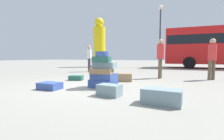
{
  "coord_description": "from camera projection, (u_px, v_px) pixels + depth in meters",
  "views": [
    {
      "loc": [
        2.71,
        -4.22,
        0.89
      ],
      "look_at": [
        0.47,
        0.65,
        0.47
      ],
      "focal_mm": 26.43,
      "sensor_mm": 36.0,
      "label": 1
    }
  ],
  "objects": [
    {
      "name": "ground_plane",
      "position": [
        89.0,
        86.0,
        5.02
      ],
      "size": [
        80.0,
        80.0,
        0.0
      ],
      "primitive_type": "plane",
      "color": "gray"
    },
    {
      "name": "yellow_dummy_statue",
      "position": [
        99.0,
        45.0,
        14.86
      ],
      "size": [
        1.49,
        1.49,
        4.38
      ],
      "color": "yellow",
      "rests_on": "ground"
    },
    {
      "name": "suitcase_navy_foreground_near",
      "position": [
        50.0,
        86.0,
        4.57
      ],
      "size": [
        0.61,
        0.45,
        0.19
      ],
      "primitive_type": "cube",
      "rotation": [
        0.0,
        0.0,
        0.05
      ],
      "color": "#334F99",
      "rests_on": "ground"
    },
    {
      "name": "suitcase_tower",
      "position": [
        103.0,
        73.0,
        4.8
      ],
      "size": [
        0.82,
        0.66,
        1.05
      ],
      "color": "#334F99",
      "rests_on": "ground"
    },
    {
      "name": "person_bearded_onlooker",
      "position": [
        212.0,
        55.0,
        6.35
      ],
      "size": [
        0.3,
        0.3,
        1.6
      ],
      "rotation": [
        0.0,
        0.0,
        -2.29
      ],
      "color": "brown",
      "rests_on": "ground"
    },
    {
      "name": "suitcase_brown_foreground_far",
      "position": [
        123.0,
        77.0,
        6.04
      ],
      "size": [
        0.69,
        0.48,
        0.29
      ],
      "primitive_type": "cube",
      "rotation": [
        0.0,
        0.0,
        0.29
      ],
      "color": "olive",
      "rests_on": "ground"
    },
    {
      "name": "person_tourist_with_camera",
      "position": [
        89.0,
        56.0,
        9.97
      ],
      "size": [
        0.3,
        0.3,
        1.59
      ],
      "rotation": [
        0.0,
        0.0,
        -0.82
      ],
      "color": "#3F334C",
      "rests_on": "ground"
    },
    {
      "name": "person_passerby_in_red",
      "position": [
        160.0,
        55.0,
        6.87
      ],
      "size": [
        0.3,
        0.34,
        1.64
      ],
      "rotation": [
        0.0,
        0.0,
        -1.59
      ],
      "color": "brown",
      "rests_on": "ground"
    },
    {
      "name": "suitcase_brown_left_side",
      "position": [
        103.0,
        75.0,
        6.77
      ],
      "size": [
        0.63,
        0.52,
        0.31
      ],
      "primitive_type": "cube",
      "rotation": [
        0.0,
        0.0,
        0.22
      ],
      "color": "olive",
      "rests_on": "ground"
    },
    {
      "name": "suitcase_slate_right_side",
      "position": [
        161.0,
        97.0,
        3.1
      ],
      "size": [
        0.74,
        0.39,
        0.29
      ],
      "primitive_type": "cube",
      "rotation": [
        0.0,
        0.0,
        -0.03
      ],
      "color": "gray",
      "rests_on": "ground"
    },
    {
      "name": "lamp_post",
      "position": [
        160.0,
        26.0,
        14.6
      ],
      "size": [
        0.36,
        0.36,
        5.43
      ],
      "color": "#333338",
      "rests_on": "ground"
    },
    {
      "name": "suitcase_slate_behind_tower",
      "position": [
        109.0,
        90.0,
        3.78
      ],
      "size": [
        0.56,
        0.38,
        0.27
      ],
      "primitive_type": "cube",
      "rotation": [
        0.0,
        0.0,
        -0.09
      ],
      "color": "gray",
      "rests_on": "ground"
    },
    {
      "name": "suitcase_teal_white_trunk",
      "position": [
        76.0,
        78.0,
        6.35
      ],
      "size": [
        0.59,
        0.48,
        0.18
      ],
      "primitive_type": "cube",
      "rotation": [
        0.0,
        0.0,
        0.32
      ],
      "color": "#26594C",
      "rests_on": "ground"
    }
  ]
}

